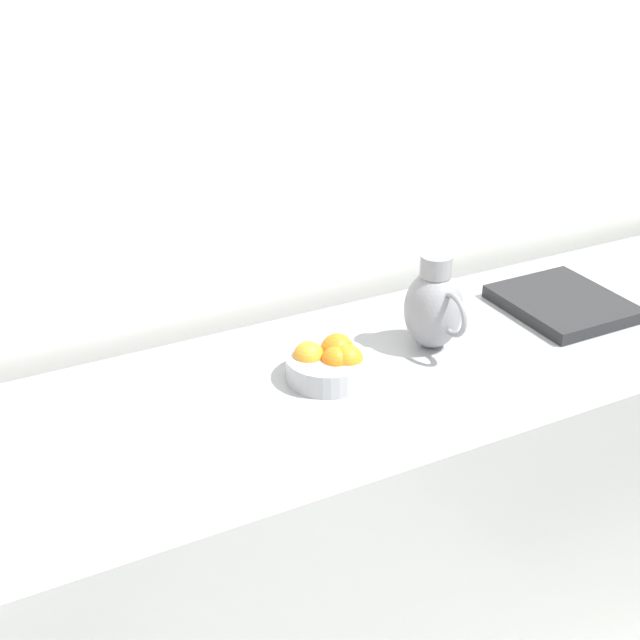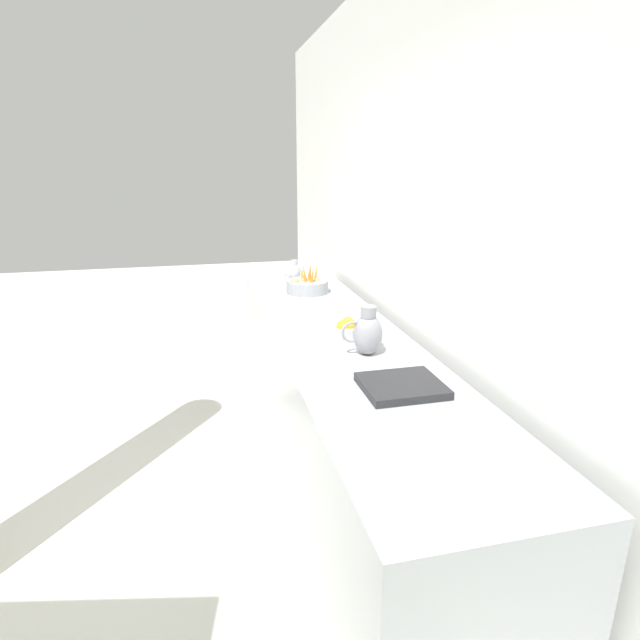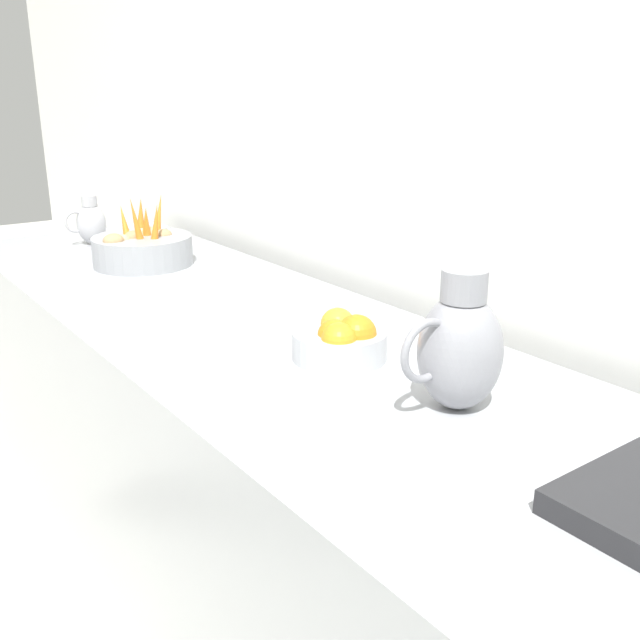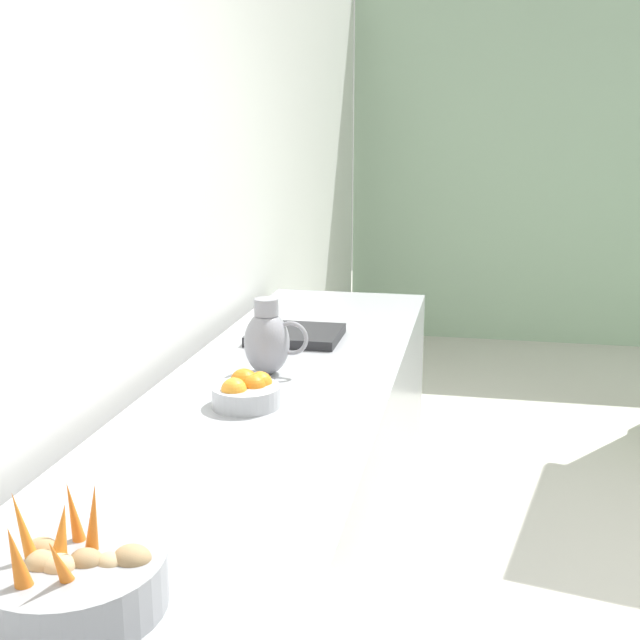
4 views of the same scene
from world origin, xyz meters
name	(u,v)px [view 4 (image 4 of 4)]	position (x,y,z in m)	size (l,w,h in m)	color
tile_wall_left	(159,193)	(-1.95, 0.38, 1.50)	(0.10, 7.81, 3.00)	white
prep_counter	(259,551)	(-1.47, -0.12, 0.46)	(0.74, 3.39, 0.93)	#9EA0A5
vegetable_colander	(73,579)	(-1.50, -1.13, 0.98)	(0.31, 0.31, 0.22)	gray
orange_bowl	(247,392)	(-1.50, -0.11, 0.97)	(0.20, 0.20, 0.10)	#ADAFB5
metal_pitcher_tall	(268,340)	(-1.52, 0.20, 1.04)	(0.21, 0.15, 0.25)	gray
counter_sink_basin	(296,335)	(-1.53, 0.65, 0.95)	(0.34, 0.30, 0.04)	#232326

